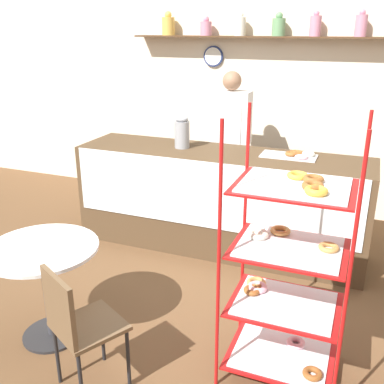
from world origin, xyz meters
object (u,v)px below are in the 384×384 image
cafe_table (44,269)px  cafe_chair (76,321)px  donut_tray_counter (295,155)px  pastry_rack (287,272)px  person_worker (230,143)px  coffee_carafe (182,132)px

cafe_table → cafe_chair: (0.53, -0.38, -0.03)m
cafe_table → cafe_chair: cafe_chair is taller
cafe_chair → donut_tray_counter: size_ratio=1.67×
pastry_rack → cafe_table: 1.68m
person_worker → pastry_rack: bearing=-64.6°
cafe_chair → coffee_carafe: bearing=-55.4°
pastry_rack → donut_tray_counter: size_ratio=3.35×
person_worker → donut_tray_counter: (0.80, -0.54, 0.09)m
coffee_carafe → donut_tray_counter: coffee_carafe is taller
person_worker → cafe_chair: (-0.06, -2.86, -0.42)m
person_worker → cafe_chair: 2.89m
cafe_table → cafe_chair: bearing=-35.6°
person_worker → cafe_table: person_worker is taller
pastry_rack → person_worker: bearing=115.4°
pastry_rack → cafe_chair: (-1.12, -0.64, -0.22)m
cafe_chair → pastry_rack: bearing=-122.0°
cafe_chair → coffee_carafe: size_ratio=2.68×
coffee_carafe → cafe_chair: bearing=-83.5°
cafe_table → coffee_carafe: 1.99m
cafe_chair → donut_tray_counter: 2.53m
cafe_chair → donut_tray_counter: donut_tray_counter is taller
pastry_rack → donut_tray_counter: (-0.26, 1.68, 0.28)m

